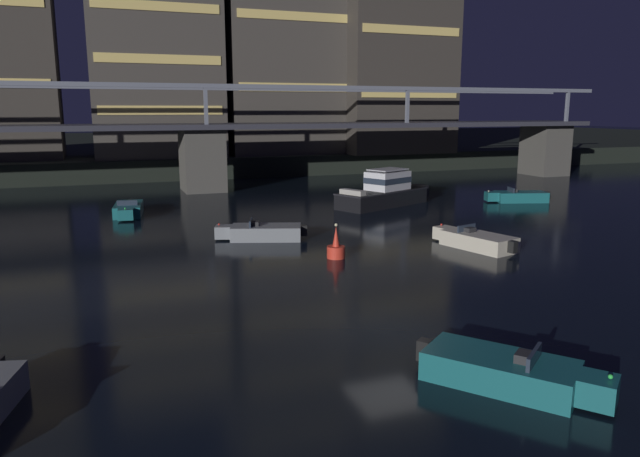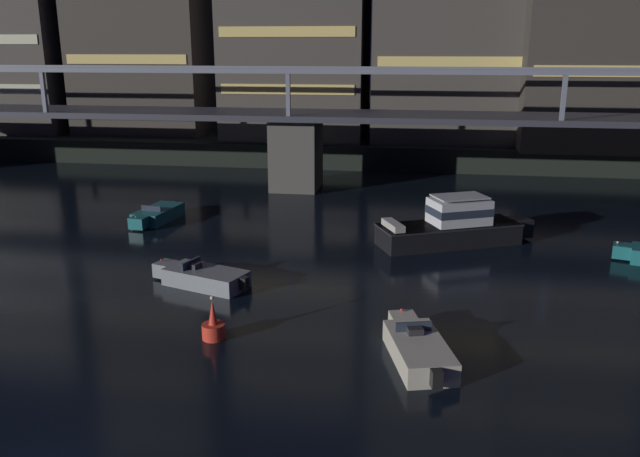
# 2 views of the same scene
# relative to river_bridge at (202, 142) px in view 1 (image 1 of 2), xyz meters

# --- Properties ---
(ground_plane) EXTENTS (400.00, 400.00, 0.00)m
(ground_plane) POSITION_rel_river_bridge_xyz_m (0.00, -37.17, -4.41)
(ground_plane) COLOR black
(far_riverbank) EXTENTS (240.00, 80.00, 2.20)m
(far_riverbank) POSITION_rel_river_bridge_xyz_m (0.00, 48.01, -3.31)
(far_riverbank) COLOR black
(far_riverbank) RESTS_ON ground
(river_bridge) EXTENTS (82.61, 6.40, 9.38)m
(river_bridge) POSITION_rel_river_bridge_xyz_m (0.00, 0.00, 0.00)
(river_bridge) COLOR #4C4944
(river_bridge) RESTS_ON ground
(tower_central) EXTENTS (13.33, 11.04, 25.50)m
(tower_central) POSITION_rel_river_bridge_xyz_m (-2.45, 14.08, 10.39)
(tower_central) COLOR #423D38
(tower_central) RESTS_ON far_riverbank
(tower_east_low) EXTENTS (12.96, 11.57, 34.58)m
(tower_east_low) POSITION_rel_river_bridge_xyz_m (24.45, 11.97, 14.93)
(tower_east_low) COLOR #38332D
(tower_east_low) RESTS_ON far_riverbank
(cabin_cruiser_near_left) EXTENTS (9.17, 5.79, 2.79)m
(cabin_cruiser_near_left) POSITION_rel_river_bridge_xyz_m (11.67, -13.46, -3.36)
(cabin_cruiser_near_left) COLOR black
(cabin_cruiser_near_left) RESTS_ON ground
(speedboat_near_center) EXTENTS (2.77, 5.18, 1.16)m
(speedboat_near_center) POSITION_rel_river_bridge_xyz_m (9.74, -28.07, -4.00)
(speedboat_near_center) COLOR beige
(speedboat_near_center) RESTS_ON ground
(speedboat_near_right) EXTENTS (5.16, 2.87, 1.16)m
(speedboat_near_right) POSITION_rel_river_bridge_xyz_m (22.50, -15.54, -4.00)
(speedboat_near_right) COLOR #196066
(speedboat_near_right) RESTS_ON ground
(speedboat_mid_center) EXTENTS (5.13, 2.96, 1.16)m
(speedboat_mid_center) POSITION_rel_river_bridge_xyz_m (-0.36, -22.05, -4.00)
(speedboat_mid_center) COLOR gray
(speedboat_mid_center) RESTS_ON ground
(speedboat_mid_right) EXTENTS (4.04, 4.66, 1.16)m
(speedboat_mid_right) POSITION_rel_river_bridge_xyz_m (1.01, -42.14, -4.00)
(speedboat_mid_right) COLOR #196066
(speedboat_mid_right) RESTS_ON ground
(speedboat_far_left) EXTENTS (2.27, 5.23, 1.16)m
(speedboat_far_left) POSITION_rel_river_bridge_xyz_m (-7.09, -11.24, -4.00)
(speedboat_far_left) COLOR #196066
(speedboat_far_left) RESTS_ON ground
(channel_buoy) EXTENTS (0.90, 0.90, 1.76)m
(channel_buoy) POSITION_rel_river_bridge_xyz_m (1.94, -27.55, -3.93)
(channel_buoy) COLOR red
(channel_buoy) RESTS_ON ground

